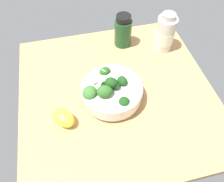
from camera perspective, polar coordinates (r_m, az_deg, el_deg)
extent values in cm
cube|color=tan|center=(74.68, 1.25, -0.79)|extent=(64.16, 64.16, 3.01)
cylinder|color=silver|center=(71.20, 0.00, -1.55)|extent=(10.46, 10.46, 1.53)
cylinder|color=silver|center=(68.71, 0.00, -0.08)|extent=(19.01, 19.01, 4.60)
cylinder|color=beige|center=(67.19, 0.00, 0.88)|extent=(15.70, 15.70, 0.80)
cylinder|color=#3C7A32|center=(65.90, -0.20, 1.35)|extent=(1.45, 1.65, 1.37)
ellipsoid|color=#194216|center=(64.61, -0.21, 2.25)|extent=(5.03, 4.83, 4.31)
cylinder|color=#4A8F3C|center=(67.99, -1.96, 0.82)|extent=(1.04, 1.16, 1.18)
ellipsoid|color=black|center=(67.02, -1.99, 1.46)|extent=(2.98, 3.29, 3.04)
cylinder|color=#2F662B|center=(68.35, 2.65, 1.77)|extent=(1.57, 1.80, 1.57)
ellipsoid|color=#194216|center=(67.11, 2.70, 2.61)|extent=(4.81, 4.91, 3.95)
cylinder|color=#2F662B|center=(65.25, 3.01, -3.67)|extent=(1.91, 1.65, 1.85)
ellipsoid|color=#194216|center=(63.83, 3.07, -2.84)|extent=(4.98, 4.94, 2.98)
cylinder|color=#2F662B|center=(66.68, -5.71, -1.35)|extent=(1.97, 1.90, 1.54)
ellipsoid|color=#386B2B|center=(65.26, -5.84, -0.46)|extent=(6.53, 6.91, 4.66)
cylinder|color=#3C7A32|center=(66.41, 0.80, 0.78)|extent=(1.20, 1.14, 1.28)
ellipsoid|color=#194216|center=(65.40, 0.81, 1.46)|extent=(4.13, 4.11, 2.87)
cylinder|color=#2F662B|center=(71.89, -1.87, 4.37)|extent=(1.86, 1.76, 1.10)
ellipsoid|color=#23511C|center=(70.78, -1.90, 5.15)|extent=(4.75, 4.79, 3.97)
cylinder|color=#2F662B|center=(66.39, -1.00, -0.75)|extent=(1.70, 1.53, 1.73)
ellipsoid|color=#386B2B|center=(65.09, -1.02, 0.08)|extent=(4.60, 4.46, 4.21)
cylinder|color=#589D47|center=(65.37, -1.88, -1.05)|extent=(1.55, 1.63, 1.12)
ellipsoid|color=#2D6023|center=(63.94, -1.92, -0.14)|extent=(5.58, 4.41, 4.40)
ellipsoid|color=#DBBC84|center=(65.57, -3.38, -0.23)|extent=(1.92, 1.81, 1.43)
ellipsoid|color=#DBBC84|center=(66.51, -4.94, 3.04)|extent=(2.04, 1.59, 0.64)
ellipsoid|color=#DBBC84|center=(69.70, -2.12, 5.45)|extent=(1.95, 2.05, 0.65)
ellipsoid|color=yellow|center=(66.73, -12.50, -6.86)|extent=(8.60, 9.03, 4.77)
cylinder|color=beige|center=(86.17, 13.60, 14.31)|extent=(7.14, 7.14, 13.13)
cylinder|color=#B7B2A8|center=(81.82, 14.64, 18.34)|extent=(4.74, 4.74, 1.83)
cylinder|color=silver|center=(86.82, 13.46, 13.77)|extent=(7.28, 7.28, 5.31)
cylinder|color=#194723|center=(86.48, 2.87, 14.92)|extent=(6.52, 6.52, 10.59)
cylinder|color=black|center=(82.65, 3.06, 18.40)|extent=(5.46, 5.46, 2.23)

